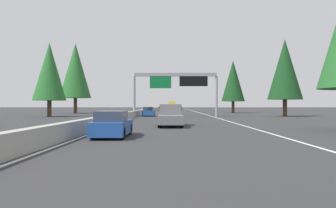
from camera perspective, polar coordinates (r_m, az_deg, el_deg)
ground_plane at (r=64.08m, az=-4.11°, el=-1.75°), size 320.00×320.00×0.00m
median_barrier at (r=84.04m, az=-3.20°, el=-1.05°), size 180.00×0.56×0.90m
shoulder_stripe_right at (r=74.13m, az=5.44°, el=-1.52°), size 160.00×0.16×0.01m
shoulder_stripe_median at (r=74.03m, az=-3.28°, el=-1.52°), size 160.00×0.16×0.01m
sign_gantry_overhead at (r=48.67m, az=1.51°, el=3.90°), size 0.50×12.68×6.58m
sedan_distant_a at (r=18.74m, az=-9.76°, el=-3.61°), size 4.40×1.80×1.47m
pickup_far_right at (r=27.74m, az=0.45°, el=-2.00°), size 5.60×2.00×1.86m
sedan_near_right at (r=51.39m, az=-3.41°, el=-1.39°), size 4.40×1.80×1.47m
box_truck_mid_center at (r=114.81m, az=0.68°, el=-0.22°), size 8.50×2.40×2.95m
conifer_right_near at (r=53.65m, az=19.83°, el=5.74°), size 5.28×5.28×12.00m
conifer_right_mid at (r=73.96m, az=11.35°, el=3.99°), size 5.15×5.15×11.70m
conifer_left_near at (r=52.23m, az=-20.11°, el=5.35°), size 4.92×4.92×11.18m
conifer_left_mid at (r=71.35m, az=-15.95°, el=5.66°), size 6.50×6.50×14.78m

